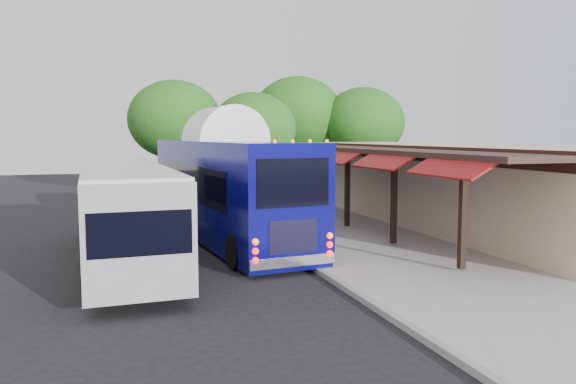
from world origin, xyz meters
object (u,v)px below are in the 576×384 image
object	(u,v)px
city_bus	(124,210)
ped_a	(301,219)
ped_b	(316,206)
ped_c	(318,204)
sign_board	(333,216)
coach_bus	(225,183)
ped_d	(275,192)

from	to	relation	value
city_bus	ped_a	world-z (taller)	city_bus
city_bus	ped_a	xyz separation A→B (m)	(5.88, 0.08, -0.59)
ped_a	ped_b	distance (m)	4.08
ped_c	sign_board	size ratio (longest dim) A/B	1.65
coach_bus	ped_b	distance (m)	4.19
coach_bus	ped_a	size ratio (longest dim) A/B	6.75
coach_bus	city_bus	distance (m)	4.89
city_bus	ped_c	distance (m)	8.73
ped_a	sign_board	bearing A→B (deg)	51.53
ped_d	ped_a	bearing A→B (deg)	76.63
ped_a	ped_b	world-z (taller)	ped_a
ped_a	ped_c	xyz separation A→B (m)	(2.01, 3.60, 0.02)
ped_b	city_bus	bearing A→B (deg)	41.46
ped_a	ped_b	size ratio (longest dim) A/B	1.05
ped_a	coach_bus	bearing A→B (deg)	138.94
coach_bus	ped_a	distance (m)	3.72
ped_a	ped_b	bearing A→B (deg)	75.69
coach_bus	ped_c	world-z (taller)	coach_bus
ped_c	ped_a	bearing A→B (deg)	56.72
sign_board	ped_d	bearing A→B (deg)	106.49
ped_c	sign_board	xyz separation A→B (m)	(-0.23, -2.23, -0.17)
coach_bus	ped_a	world-z (taller)	coach_bus
coach_bus	ped_b	bearing A→B (deg)	3.92
sign_board	city_bus	bearing A→B (deg)	-151.22
ped_b	sign_board	xyz separation A→B (m)	(-0.15, -2.23, -0.11)
ped_d	sign_board	distance (m)	8.49
ped_c	ped_d	bearing A→B (deg)	-94.01
ped_a	ped_c	bearing A→B (deg)	74.64
ped_a	ped_d	xyz separation A→B (m)	(2.00, 9.86, -0.05)
ped_d	sign_board	size ratio (longest dim) A/B	1.54
ped_b	ped_c	bearing A→B (deg)	-163.38
city_bus	ped_b	size ratio (longest dim) A/B	6.30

